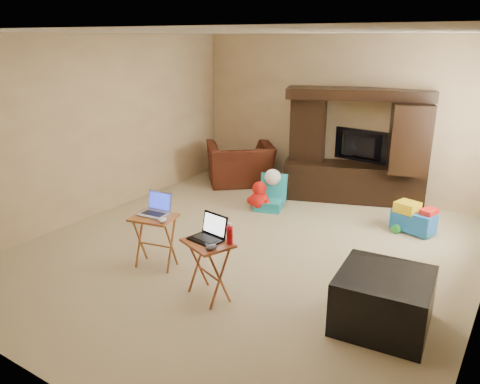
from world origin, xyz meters
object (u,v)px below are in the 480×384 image
Objects in this scene: recliner at (240,164)px; tray_table_left at (155,242)px; television at (358,146)px; plush_toy at (259,196)px; mouse_right at (211,247)px; laptop_right at (205,229)px; entertainment_center at (355,146)px; push_toy at (414,218)px; child_rocker at (269,192)px; mouse_left at (162,220)px; water_bottle at (230,235)px; ottoman at (383,300)px; tray_table_right at (208,270)px; laptop_left at (153,205)px.

recliner is 3.25m from tray_table_left.
television is 1.78m from plush_toy.
recliner is at bearing 119.09° from mouse_right.
tray_table_left is 1.92× the size of laptop_right.
push_toy is (1.14, -0.81, -0.66)m from entertainment_center.
television is 1.47× the size of tray_table_left.
push_toy is 1.75× the size of laptop_right.
mouse_right is (0.17, -0.14, -0.10)m from laptop_right.
recliner is 2.08× the size of child_rocker.
laptop_right reaches higher than mouse_left.
water_bottle reaches higher than mouse_right.
laptop_right reaches higher than ottoman.
mouse_right reaches higher than tray_table_left.
laptop_right is (0.85, -0.19, 0.42)m from tray_table_left.
tray_table_right reaches higher than ottoman.
push_toy is at bearing -55.17° from entertainment_center.
tray_table_left is at bearing -126.94° from entertainment_center.
mouse_right reaches higher than plush_toy.
plush_toy is 1.42× the size of laptop_right.
laptop_left is at bearing 123.03° from tray_table_left.
child_rocker is (1.05, -0.85, -0.09)m from recliner.
mouse_left is (0.14, -2.24, 0.40)m from plush_toy.
mouse_right is (1.02, -0.33, 0.32)m from tray_table_left.
tray_table_right is 1.04m from laptop_left.
plush_toy is 2.57m from water_bottle.
recliner is 4.43m from ottoman.
push_toy is 4.50× the size of mouse_left.
child_rocker reaches higher than push_toy.
mouse_right is (-1.16, -2.88, 0.41)m from push_toy.
ottoman is at bearing 120.21° from television.
mouse_left is 0.90m from water_bottle.
mouse_right is (1.05, -0.36, -0.10)m from laptop_left.
entertainment_center is 1.55m from push_toy.
child_rocker is 2.37m from mouse_left.
mouse_left is at bearing -170.10° from tray_table_right.
ottoman is at bearing -38.68° from plush_toy.
child_rocker is 2.60m from laptop_right.
water_bottle reaches higher than child_rocker.
laptop_left reaches higher than tray_table_left.
mouse_right is (-0.02, -3.69, -0.25)m from entertainment_center.
mouse_right is at bearing -95.52° from push_toy.
mouse_left is at bearing 67.48° from recliner.
laptop_right reaches higher than tray_table_right.
water_bottle reaches higher than plush_toy.
ottoman is 1.74m from laptop_right.
child_rocker reaches higher than plush_toy.
television is at bearing 95.97° from laptop_right.
tray_table_left is 4.94× the size of mouse_right.
ottoman is (2.32, -2.03, -0.01)m from child_rocker.
tray_table_left is (-0.05, -2.17, 0.08)m from plush_toy.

